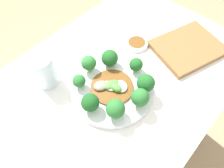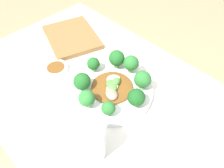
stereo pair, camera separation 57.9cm
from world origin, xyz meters
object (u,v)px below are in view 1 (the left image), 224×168
object	(u,v)px
broccoli_southeast	(146,83)
stirfry_center	(112,86)
broccoli_north	(89,63)
broccoli_west	(90,103)
drinking_glass	(45,71)
cutting_board	(188,48)
plate	(112,90)
sauce_dish	(137,43)
broccoli_northwest	(79,81)
broccoli_south	(140,98)
broccoli_northeast	(110,58)
broccoli_southwest	(115,109)
broccoli_east	(136,65)

from	to	relation	value
broccoli_southeast	stirfry_center	distance (m)	0.11
broccoli_north	broccoli_west	size ratio (longest dim) A/B	1.00
drinking_glass	cutting_board	world-z (taller)	drinking_glass
plate	broccoli_southeast	size ratio (longest dim) A/B	3.90
broccoli_southeast	broccoli_west	size ratio (longest dim) A/B	1.09
sauce_dish	broccoli_northwest	bearing A→B (deg)	178.34
broccoli_south	stirfry_center	size ratio (longest dim) A/B	0.49
sauce_dish	broccoli_northeast	bearing A→B (deg)	-179.22
cutting_board	broccoli_southeast	bearing A→B (deg)	179.34
broccoli_west	drinking_glass	distance (m)	0.19
broccoli_north	broccoli_southwest	world-z (taller)	broccoli_southwest
broccoli_southwest	sauce_dish	distance (m)	0.32
broccoli_southeast	broccoli_north	size ratio (longest dim) A/B	1.09
broccoli_northeast	sauce_dish	world-z (taller)	broccoli_northeast
drinking_glass	sauce_dish	world-z (taller)	drinking_glass
broccoli_south	cutting_board	size ratio (longest dim) A/B	0.23
stirfry_center	cutting_board	xyz separation A→B (m)	(0.33, -0.09, -0.02)
broccoli_south	drinking_glass	world-z (taller)	drinking_glass
broccoli_west	cutting_board	xyz separation A→B (m)	(0.42, -0.08, -0.05)
plate	broccoli_south	bearing A→B (deg)	-84.70
plate	broccoli_west	bearing A→B (deg)	-177.73
sauce_dish	cutting_board	xyz separation A→B (m)	(0.11, -0.16, 0.00)
sauce_dish	drinking_glass	bearing A→B (deg)	161.04
stirfry_center	cutting_board	world-z (taller)	stirfry_center
broccoli_southwest	broccoli_south	bearing A→B (deg)	-21.07
broccoli_northwest	sauce_dish	size ratio (longest dim) A/B	0.60
broccoli_north	stirfry_center	size ratio (longest dim) A/B	0.46
broccoli_east	broccoli_north	world-z (taller)	broccoli_north
broccoli_east	broccoli_northwest	size ratio (longest dim) A/B	1.05
broccoli_northwest	stirfry_center	world-z (taller)	broccoli_northwest
broccoli_northeast	broccoli_northwest	bearing A→B (deg)	175.45
broccoli_north	broccoli_southwest	xyz separation A→B (m)	(-0.07, -0.17, 0.00)
broccoli_west	sauce_dish	distance (m)	0.33
broccoli_southeast	stirfry_center	xyz separation A→B (m)	(-0.06, 0.08, -0.03)
broccoli_west	cutting_board	world-z (taller)	broccoli_west
plate	broccoli_east	size ratio (longest dim) A/B	4.94
broccoli_northeast	broccoli_north	bearing A→B (deg)	151.47
broccoli_northeast	broccoli_east	bearing A→B (deg)	-64.88
broccoli_southeast	sauce_dish	xyz separation A→B (m)	(0.16, 0.15, -0.05)
broccoli_east	drinking_glass	world-z (taller)	drinking_glass
broccoli_east	broccoli_south	xyz separation A→B (m)	(-0.09, -0.09, 0.01)
broccoli_north	broccoli_west	distance (m)	0.15
broccoli_southwest	broccoli_west	bearing A→B (deg)	115.70
broccoli_northeast	drinking_glass	world-z (taller)	drinking_glass
cutting_board	broccoli_west	bearing A→B (deg)	169.12
broccoli_east	broccoli_southwest	world-z (taller)	broccoli_southwest
stirfry_center	broccoli_north	bearing A→B (deg)	88.04
plate	broccoli_north	world-z (taller)	broccoli_north
plate	broccoli_northwest	bearing A→B (deg)	129.33
stirfry_center	drinking_glass	distance (m)	0.22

